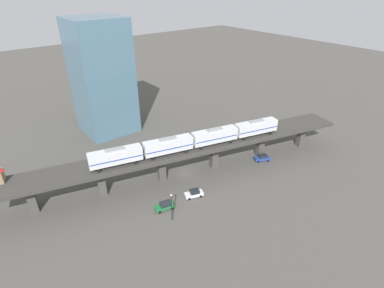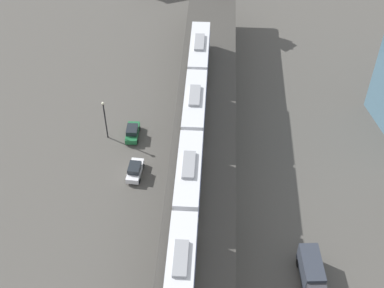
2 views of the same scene
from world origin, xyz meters
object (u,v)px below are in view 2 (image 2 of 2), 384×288
Objects in this scene: street_car_green at (132,132)px; street_lamp at (105,117)px; delivery_truck at (312,275)px; street_car_white at (135,170)px; subway_train at (192,138)px.

street_lamp is (-3.79, 0.58, 3.17)m from street_car_green.
street_lamp is at bearing 125.47° from delivery_truck.
street_lamp reaches higher than street_car_white.
subway_train reaches higher than delivery_truck.
street_car_green is at bearing 117.01° from subway_train.
delivery_truck is 1.08× the size of street_lamp.
street_lamp is at bearing 171.26° from street_car_green.
delivery_truck is at bearing -59.10° from street_car_green.
street_car_green is 0.68× the size of street_lamp.
subway_train is 6.54× the size of delivery_truck.
street_car_white is (-0.58, -8.01, 0.00)m from street_car_green.
delivery_truck is (18.31, -21.59, 0.82)m from street_car_white.
subway_train is at bearing -52.57° from street_lamp.
street_car_green is 4.97m from street_lamp.
subway_train reaches higher than street_car_green.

